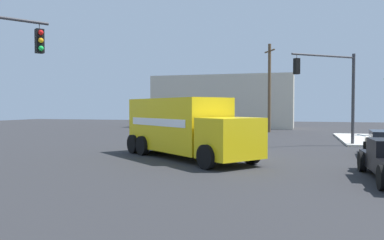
# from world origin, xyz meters

# --- Properties ---
(ground_plane) EXTENTS (100.00, 100.00, 0.00)m
(ground_plane) POSITION_xyz_m (0.00, 0.00, 0.00)
(ground_plane) COLOR #2B2B2D
(delivery_truck) EXTENTS (7.87, 7.00, 2.92)m
(delivery_truck) POSITION_xyz_m (-1.09, -0.56, 1.52)
(delivery_truck) COLOR yellow
(delivery_truck) RESTS_ON ground
(traffic_light_secondary) EXTENTS (3.90, 3.07, 5.78)m
(traffic_light_secondary) POSITION_xyz_m (6.34, 7.04, 3.98)
(traffic_light_secondary) COLOR #38383D
(traffic_light_secondary) RESTS_ON sidewalk_corner_far
(utility_pole) EXTENTS (1.15, 1.99, 8.77)m
(utility_pole) POSITION_xyz_m (1.33, 19.94, 4.53)
(utility_pole) COLOR brown
(utility_pole) RESTS_ON ground
(building_backdrop) EXTENTS (17.04, 6.00, 6.36)m
(building_backdrop) POSITION_xyz_m (-4.98, 27.92, 3.18)
(building_backdrop) COLOR beige
(building_backdrop) RESTS_ON ground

